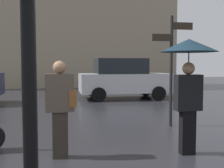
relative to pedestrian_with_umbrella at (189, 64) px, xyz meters
The scene contains 4 objects.
pedestrian_with_umbrella is the anchor object (origin of this frame).
pedestrian_with_bag 2.30m from the pedestrian_with_umbrella, behind, with size 0.51×0.24×1.65m.
parked_car_left 8.10m from the pedestrian_with_umbrella, 84.74° to the left, with size 4.12×2.05×1.86m.
street_signpost 2.25m from the pedestrian_with_umbrella, 74.33° to the left, with size 1.08×0.08×2.81m.
Camera 1 is at (-0.14, -2.87, 1.58)m, focal length 44.56 mm.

